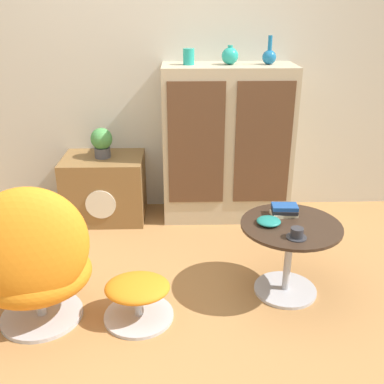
{
  "coord_description": "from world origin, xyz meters",
  "views": [
    {
      "loc": [
        0.19,
        -2.06,
        1.67
      ],
      "look_at": [
        0.27,
        0.57,
        0.55
      ],
      "focal_mm": 42.0,
      "sensor_mm": 36.0,
      "label": 1
    }
  ],
  "objects_px": {
    "sideboard": "(227,144)",
    "vase_leftmost": "(189,57)",
    "tv_console": "(105,188)",
    "vase_inner_right": "(269,56)",
    "ottoman": "(138,295)",
    "book_stack": "(284,210)",
    "egg_chair": "(32,262)",
    "teacup": "(297,234)",
    "potted_plant": "(102,142)",
    "coffee_table": "(289,248)",
    "bowl": "(269,221)",
    "vase_inner_left": "(230,56)"
  },
  "relations": [
    {
      "from": "vase_inner_right",
      "to": "bowl",
      "type": "relative_size",
      "value": 1.47
    },
    {
      "from": "coffee_table",
      "to": "bowl",
      "type": "distance_m",
      "value": 0.22
    },
    {
      "from": "teacup",
      "to": "egg_chair",
      "type": "bearing_deg",
      "value": -176.01
    },
    {
      "from": "vase_leftmost",
      "to": "vase_inner_right",
      "type": "relative_size",
      "value": 0.57
    },
    {
      "from": "ottoman",
      "to": "coffee_table",
      "type": "distance_m",
      "value": 0.93
    },
    {
      "from": "sideboard",
      "to": "book_stack",
      "type": "height_order",
      "value": "sideboard"
    },
    {
      "from": "sideboard",
      "to": "vase_inner_right",
      "type": "distance_m",
      "value": 0.74
    },
    {
      "from": "ottoman",
      "to": "vase_inner_left",
      "type": "xyz_separation_m",
      "value": [
        0.63,
        1.35,
        1.14
      ]
    },
    {
      "from": "sideboard",
      "to": "vase_leftmost",
      "type": "distance_m",
      "value": 0.74
    },
    {
      "from": "book_stack",
      "to": "bowl",
      "type": "bearing_deg",
      "value": -135.74
    },
    {
      "from": "tv_console",
      "to": "coffee_table",
      "type": "xyz_separation_m",
      "value": [
        1.27,
        -1.09,
        0.05
      ]
    },
    {
      "from": "vase_inner_left",
      "to": "potted_plant",
      "type": "xyz_separation_m",
      "value": [
        -0.99,
        -0.03,
        -0.64
      ]
    },
    {
      "from": "ottoman",
      "to": "potted_plant",
      "type": "xyz_separation_m",
      "value": [
        -0.37,
        1.32,
        0.5
      ]
    },
    {
      "from": "tv_console",
      "to": "vase_leftmost",
      "type": "bearing_deg",
      "value": 2.54
    },
    {
      "from": "sideboard",
      "to": "vase_inner_right",
      "type": "height_order",
      "value": "vase_inner_right"
    },
    {
      "from": "vase_leftmost",
      "to": "book_stack",
      "type": "bearing_deg",
      "value": -61.05
    },
    {
      "from": "sideboard",
      "to": "vase_inner_right",
      "type": "relative_size",
      "value": 5.95
    },
    {
      "from": "tv_console",
      "to": "vase_leftmost",
      "type": "height_order",
      "value": "vase_leftmost"
    },
    {
      "from": "sideboard",
      "to": "teacup",
      "type": "relative_size",
      "value": 10.84
    },
    {
      "from": "vase_inner_right",
      "to": "teacup",
      "type": "xyz_separation_m",
      "value": [
        -0.04,
        -1.29,
        -0.8
      ]
    },
    {
      "from": "tv_console",
      "to": "coffee_table",
      "type": "relative_size",
      "value": 1.08
    },
    {
      "from": "ottoman",
      "to": "coffee_table",
      "type": "relative_size",
      "value": 0.67
    },
    {
      "from": "vase_inner_right",
      "to": "ottoman",
      "type": "bearing_deg",
      "value": -124.23
    },
    {
      "from": "bowl",
      "to": "vase_leftmost",
      "type": "bearing_deg",
      "value": 111.52
    },
    {
      "from": "sideboard",
      "to": "book_stack",
      "type": "relative_size",
      "value": 7.59
    },
    {
      "from": "tv_console",
      "to": "book_stack",
      "type": "relative_size",
      "value": 3.94
    },
    {
      "from": "bowl",
      "to": "vase_inner_left",
      "type": "bearing_deg",
      "value": 96.84
    },
    {
      "from": "sideboard",
      "to": "tv_console",
      "type": "xyz_separation_m",
      "value": [
        -0.99,
        -0.03,
        -0.36
      ]
    },
    {
      "from": "tv_console",
      "to": "vase_leftmost",
      "type": "relative_size",
      "value": 5.46
    },
    {
      "from": "vase_inner_left",
      "to": "potted_plant",
      "type": "distance_m",
      "value": 1.18
    },
    {
      "from": "ottoman",
      "to": "teacup",
      "type": "xyz_separation_m",
      "value": [
        0.88,
        0.06,
        0.34
      ]
    },
    {
      "from": "ottoman",
      "to": "vase_leftmost",
      "type": "bearing_deg",
      "value": 76.7
    },
    {
      "from": "vase_inner_left",
      "to": "sideboard",
      "type": "bearing_deg",
      "value": -140.07
    },
    {
      "from": "bowl",
      "to": "sideboard",
      "type": "bearing_deg",
      "value": 97.1
    },
    {
      "from": "egg_chair",
      "to": "coffee_table",
      "type": "distance_m",
      "value": 1.46
    },
    {
      "from": "vase_inner_right",
      "to": "teacup",
      "type": "distance_m",
      "value": 1.52
    },
    {
      "from": "tv_console",
      "to": "vase_inner_left",
      "type": "xyz_separation_m",
      "value": [
        1.0,
        0.03,
        1.04
      ]
    },
    {
      "from": "ottoman",
      "to": "vase_inner_right",
      "type": "xyz_separation_m",
      "value": [
        0.92,
        1.35,
        1.14
      ]
    },
    {
      "from": "ottoman",
      "to": "potted_plant",
      "type": "relative_size",
      "value": 1.67
    },
    {
      "from": "egg_chair",
      "to": "teacup",
      "type": "bearing_deg",
      "value": 3.99
    },
    {
      "from": "coffee_table",
      "to": "sideboard",
      "type": "bearing_deg",
      "value": 103.63
    },
    {
      "from": "potted_plant",
      "to": "bowl",
      "type": "relative_size",
      "value": 1.69
    },
    {
      "from": "coffee_table",
      "to": "vase_inner_right",
      "type": "bearing_deg",
      "value": 88.68
    },
    {
      "from": "bowl",
      "to": "egg_chair",
      "type": "bearing_deg",
      "value": -168.33
    },
    {
      "from": "bowl",
      "to": "ottoman",
      "type": "bearing_deg",
      "value": -162.97
    },
    {
      "from": "tv_console",
      "to": "potted_plant",
      "type": "bearing_deg",
      "value": 10.03
    },
    {
      "from": "vase_leftmost",
      "to": "potted_plant",
      "type": "relative_size",
      "value": 0.49
    },
    {
      "from": "vase_inner_left",
      "to": "vase_inner_right",
      "type": "bearing_deg",
      "value": 0.0
    },
    {
      "from": "potted_plant",
      "to": "book_stack",
      "type": "height_order",
      "value": "potted_plant"
    },
    {
      "from": "potted_plant",
      "to": "teacup",
      "type": "xyz_separation_m",
      "value": [
        1.25,
        -1.26,
        -0.16
      ]
    }
  ]
}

